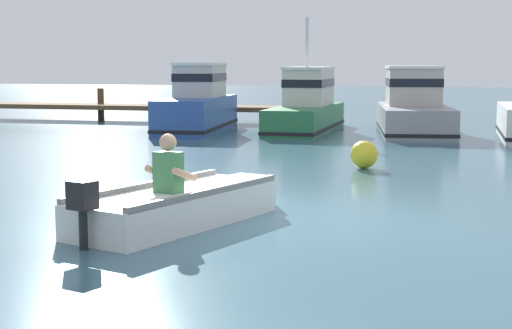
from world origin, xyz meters
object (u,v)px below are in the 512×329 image
rowboat_with_person (180,205)px  mooring_buoy (364,155)px  moored_boat_blue (198,105)px  moored_boat_grey (414,108)px  moored_boat_green (307,107)px

rowboat_with_person → mooring_buoy: bearing=73.9°
moored_boat_blue → rowboat_with_person: bearing=-72.9°
rowboat_with_person → moored_boat_grey: bearing=81.1°
moored_boat_grey → mooring_buoy: moored_boat_grey is taller
moored_boat_blue → moored_boat_grey: moored_boat_blue is taller
rowboat_with_person → moored_boat_grey: (2.28, 14.53, 0.48)m
moored_boat_green → moored_boat_grey: bearing=2.3°
mooring_buoy → moored_boat_grey: bearing=86.3°
rowboat_with_person → moored_boat_blue: size_ratio=0.70×
rowboat_with_person → moored_boat_blue: 14.11m
rowboat_with_person → mooring_buoy: (1.73, 6.02, 0.02)m
moored_boat_green → mooring_buoy: bearing=-72.4°
moored_boat_blue → mooring_buoy: (5.87, -7.46, -0.51)m
rowboat_with_person → moored_boat_green: (-0.93, 14.40, 0.47)m
rowboat_with_person → moored_boat_grey: size_ratio=0.66×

